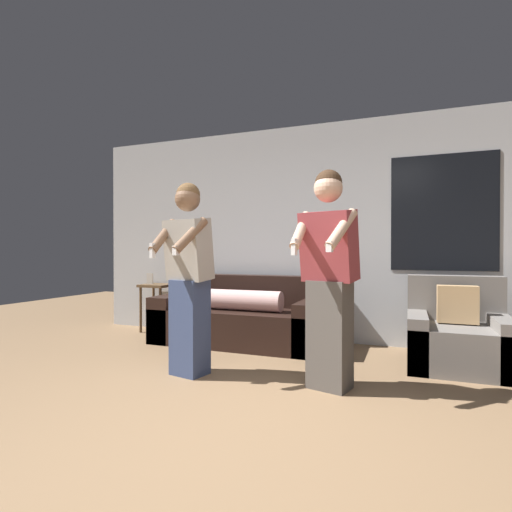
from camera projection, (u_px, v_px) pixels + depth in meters
ground_plane at (221, 464)px, 2.08m from camera, size 14.00×14.00×0.00m
wall_back at (332, 232)px, 4.93m from camera, size 6.62×0.07×2.70m
couch at (242, 319)px, 4.85m from camera, size 2.08×0.88×0.81m
armchair at (457, 337)px, 3.84m from camera, size 0.90×0.88×0.86m
side_table at (157, 294)px, 5.57m from camera, size 0.40×0.38×0.81m
person_left at (188, 276)px, 3.59m from camera, size 0.47×0.54×1.73m
person_right at (329, 276)px, 3.23m from camera, size 0.50×0.56×1.77m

